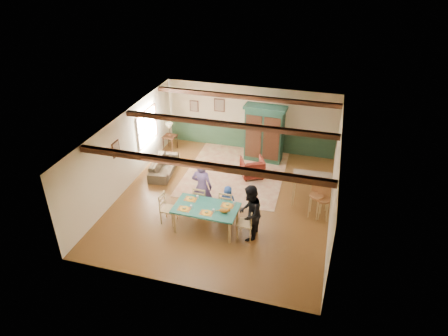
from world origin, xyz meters
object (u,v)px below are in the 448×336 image
(cat, at_px, (224,210))
(bar_stool_right, at_px, (323,204))
(bar_stool_left, at_px, (316,200))
(person_woman, at_px, (250,213))
(armoire, at_px, (264,134))
(dining_chair_far_right, at_px, (227,204))
(dining_chair_end_left, at_px, (169,208))
(dining_chair_far_left, at_px, (201,199))
(armchair, at_px, (252,168))
(person_child, at_px, (228,201))
(sofa, at_px, (164,166))
(dining_table, at_px, (206,218))
(counter_table, at_px, (311,190))
(dining_chair_end_right, at_px, (246,223))
(person_man, at_px, (202,187))
(end_table, at_px, (170,143))

(cat, height_order, bar_stool_right, bar_stool_right)
(bar_stool_left, bearing_deg, person_woman, -131.73)
(armoire, bearing_deg, dining_chair_far_right, -91.81)
(dining_chair_end_left, height_order, person_woman, person_woman)
(dining_chair_far_left, relative_size, armchair, 1.24)
(person_child, height_order, sofa, person_child)
(armoire, xyz_separation_m, sofa, (-3.41, -2.00, -0.86))
(dining_table, height_order, counter_table, counter_table)
(dining_chair_end_right, relative_size, cat, 2.64)
(dining_chair_end_left, bearing_deg, person_man, -43.15)
(person_child, relative_size, bar_stool_right, 0.95)
(sofa, xyz_separation_m, counter_table, (5.49, -0.58, 0.25))
(cat, height_order, armchair, cat)
(dining_chair_far_right, xyz_separation_m, dining_chair_end_right, (0.78, -0.78, 0.00))
(person_child, bearing_deg, dining_chair_end_right, 133.15)
(person_woman, height_order, armoire, armoire)
(armoire, bearing_deg, cat, -89.22)
(dining_table, height_order, dining_chair_far_right, dining_chair_far_right)
(person_man, distance_m, person_woman, 1.94)
(dining_chair_far_right, height_order, bar_stool_left, bar_stool_left)
(dining_table, relative_size, person_man, 1.04)
(dining_chair_end_right, height_order, armoire, armoire)
(dining_chair_far_left, relative_size, dining_chair_end_left, 1.00)
(dining_chair_end_right, distance_m, sofa, 4.76)
(dining_table, relative_size, end_table, 3.09)
(end_table, bearing_deg, bar_stool_right, -26.22)
(cat, relative_size, bar_stool_right, 0.34)
(counter_table, distance_m, bar_stool_left, 0.69)
(person_man, xyz_separation_m, person_woman, (1.73, -0.88, -0.04))
(dining_chair_end_right, distance_m, bar_stool_right, 2.59)
(dining_chair_far_right, distance_m, person_woman, 1.24)
(person_child, xyz_separation_m, armchair, (0.23, 2.58, -0.16))
(end_table, distance_m, counter_table, 6.46)
(dining_chair_end_right, height_order, sofa, dining_chair_end_right)
(armoire, distance_m, bar_stool_left, 4.00)
(dining_chair_end_right, xyz_separation_m, person_child, (-0.78, 0.86, 0.03))
(person_child, xyz_separation_m, bar_stool_right, (2.89, 0.65, 0.03))
(bar_stool_right, bearing_deg, end_table, 150.21)
(dining_chair_far_right, height_order, person_woman, person_woman)
(person_woman, bearing_deg, bar_stool_right, 128.15)
(dining_chair_end_left, distance_m, sofa, 3.12)
(cat, bearing_deg, counter_table, 46.44)
(person_man, height_order, bar_stool_left, person_man)
(dining_chair_far_left, relative_size, end_table, 1.63)
(dining_chair_far_right, distance_m, bar_stool_right, 2.98)
(dining_table, xyz_separation_m, person_woman, (1.33, -0.02, 0.48))
(dining_chair_end_left, relative_size, bar_stool_right, 0.89)
(dining_table, bearing_deg, counter_table, 37.59)
(person_woman, relative_size, bar_stool_left, 1.43)
(armoire, bearing_deg, person_man, -103.68)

